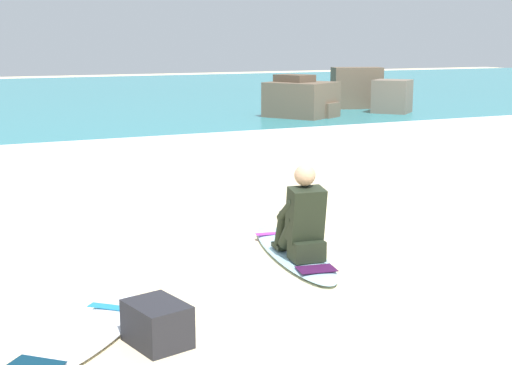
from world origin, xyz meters
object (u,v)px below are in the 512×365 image
(surfboard_main, at_px, (293,252))
(surfer_seated, at_px, (302,222))
(beach_bag, at_px, (157,324))
(surfboard_spare_near, at_px, (82,337))

(surfboard_main, height_order, surfer_seated, surfer_seated)
(surfboard_main, distance_m, beach_bag, 2.53)
(surfboard_spare_near, height_order, beach_bag, beach_bag)
(surfer_seated, height_order, beach_bag, surfer_seated)
(surfboard_main, xyz_separation_m, surfboard_spare_near, (-2.48, -1.26, 0.00))
(surfboard_main, distance_m, surfboard_spare_near, 2.78)
(surfer_seated, distance_m, surfboard_spare_near, 2.64)
(surfboard_main, height_order, surfboard_spare_near, same)
(surfer_seated, bearing_deg, surfboard_main, 77.84)
(beach_bag, bearing_deg, surfer_seated, 33.22)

